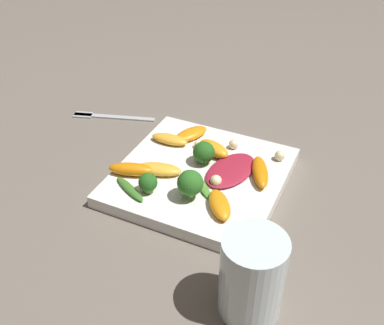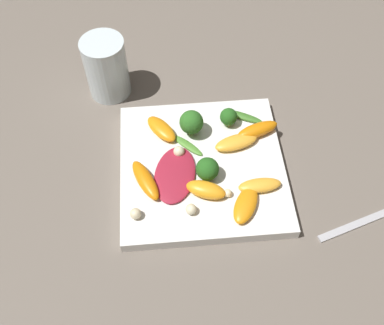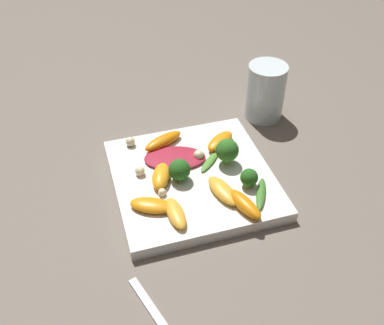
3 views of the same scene
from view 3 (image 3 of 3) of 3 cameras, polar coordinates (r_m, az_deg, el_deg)
ground_plane at (r=0.76m, az=0.08°, el=-2.69°), size 2.40×2.40×0.00m
plate at (r=0.76m, az=0.08°, el=-2.12°), size 0.26×0.26×0.02m
drinking_glass at (r=0.90m, az=9.32°, el=8.84°), size 0.08×0.08×0.11m
radicchio_leaf_0 at (r=0.77m, az=-2.18°, el=0.58°), size 0.12×0.09×0.01m
orange_segment_0 at (r=0.69m, az=-5.19°, el=-5.43°), size 0.07×0.06×0.02m
orange_segment_1 at (r=0.73m, az=-3.98°, el=-1.70°), size 0.05×0.07×0.02m
orange_segment_2 at (r=0.80m, az=3.59°, el=2.73°), size 0.07×0.06×0.02m
orange_segment_3 at (r=0.71m, az=3.94°, el=-3.60°), size 0.05×0.08×0.02m
orange_segment_4 at (r=0.68m, az=-2.10°, el=-6.44°), size 0.03×0.07×0.02m
orange_segment_5 at (r=0.69m, az=6.64°, el=-5.25°), size 0.05×0.08×0.02m
orange_segment_6 at (r=0.80m, az=-3.70°, el=2.75°), size 0.08×0.05×0.02m
broccoli_floret_0 at (r=0.73m, az=-1.59°, el=-0.96°), size 0.04×0.04×0.04m
broccoli_floret_1 at (r=0.76m, az=4.50°, el=1.53°), size 0.04×0.04×0.05m
broccoli_floret_2 at (r=0.72m, az=7.26°, el=-1.94°), size 0.03×0.03×0.03m
arugula_sprig_0 at (r=0.72m, az=8.75°, el=-3.93°), size 0.05×0.07×0.01m
arugula_sprig_1 at (r=0.77m, az=2.28°, el=0.15°), size 0.05×0.05×0.01m
macadamia_nut_0 at (r=0.71m, az=-3.81°, el=-3.79°), size 0.01×0.01×0.01m
macadamia_nut_1 at (r=0.75m, az=-6.64°, el=-1.06°), size 0.02×0.02×0.02m
macadamia_nut_2 at (r=0.77m, az=0.84°, el=0.97°), size 0.02×0.02×0.02m
macadamia_nut_3 at (r=0.81m, az=-7.84°, el=2.65°), size 0.02×0.02×0.02m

